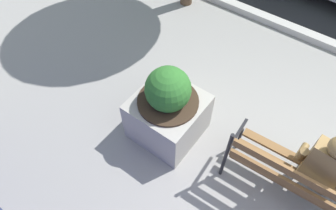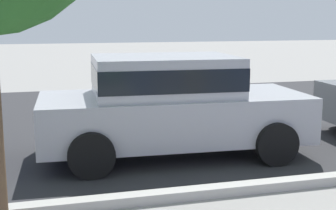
% 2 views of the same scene
% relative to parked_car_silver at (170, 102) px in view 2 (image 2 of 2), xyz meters
% --- Properties ---
extents(street_surface, '(60.00, 9.00, 0.01)m').
position_rel_parked_car_silver_xyz_m(street_surface, '(1.12, 2.78, -0.84)').
color(street_surface, '#2D2D30').
rests_on(street_surface, ground).
extents(curb_stone, '(60.00, 0.20, 0.12)m').
position_rel_parked_car_silver_xyz_m(curb_stone, '(1.12, -1.82, -0.78)').
color(curb_stone, '#B2AFA8').
rests_on(curb_stone, ground).
extents(parked_car_silver, '(4.18, 2.07, 1.56)m').
position_rel_parked_car_silver_xyz_m(parked_car_silver, '(0.00, 0.00, 0.00)').
color(parked_car_silver, '#B7B7BC').
rests_on(parked_car_silver, ground).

